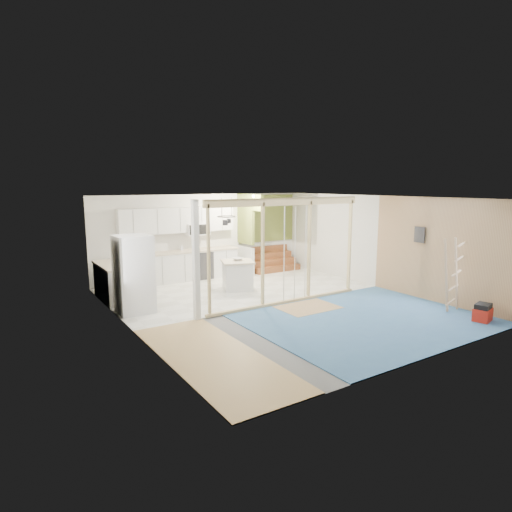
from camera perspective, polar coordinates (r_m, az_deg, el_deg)
room at (r=10.19m, az=2.77°, el=0.46°), size 7.01×8.01×2.61m
floor_overlays at (r=10.56m, az=2.84°, el=-6.39°), size 7.00×8.00×0.03m
stud_frame at (r=9.99m, az=1.52°, el=2.05°), size 4.66×0.14×2.60m
base_cabinets at (r=12.54m, az=-12.34°, el=-1.89°), size 4.45×2.24×0.93m
upper_cabinets at (r=13.05m, az=-10.08°, el=4.63°), size 3.60×0.41×0.85m
green_partition at (r=14.36m, az=0.94°, el=1.71°), size 2.25×1.51×2.60m
pot_rack at (r=11.53m, az=-3.93°, el=5.00°), size 0.52×0.52×0.72m
sheathing_panel at (r=11.30m, az=23.47°, el=0.58°), size 0.02×4.00×2.60m
electrical_panel at (r=11.56m, az=20.98°, el=2.67°), size 0.04×0.30×0.40m
ceiling_light at (r=13.33m, az=0.21°, el=7.98°), size 0.32×0.32×0.08m
fridge at (r=10.05m, az=-15.96°, el=-2.39°), size 0.79×0.76×1.79m
island at (r=11.87m, az=-2.48°, el=-2.61°), size 1.07×1.07×0.82m
bowl at (r=11.88m, az=-2.43°, el=-0.40°), size 0.36×0.36×0.07m
soap_bottle_a at (r=12.50m, az=-16.84°, el=0.74°), size 0.15×0.15×0.30m
soap_bottle_b at (r=13.14m, az=-9.89°, el=1.14°), size 0.08×0.08×0.17m
toolbox at (r=10.42m, az=27.98°, el=-6.73°), size 0.48×0.41×0.40m
ladder at (r=10.68m, az=24.73°, el=-2.28°), size 0.93×0.09×1.72m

